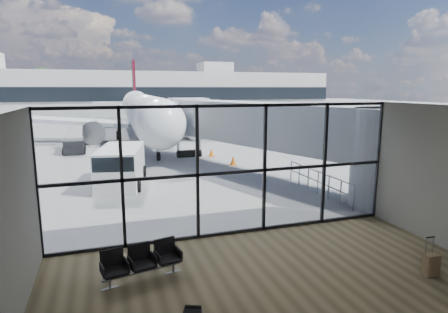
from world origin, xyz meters
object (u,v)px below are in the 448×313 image
airliner (143,112)px  belt_loader (74,144)px  seating_row (141,260)px  suitcase (431,265)px  service_van (121,166)px

airliner → belt_loader: size_ratio=8.21×
seating_row → belt_loader: (-2.98, 22.04, 0.12)m
suitcase → belt_loader: (-10.41, 24.36, 0.31)m
seating_row → belt_loader: bearing=86.1°
suitcase → belt_loader: 26.49m
seating_row → suitcase: size_ratio=1.95×
seating_row → service_van: size_ratio=0.43×
suitcase → service_van: service_van is taller
airliner → belt_loader: 9.86m
suitcase → service_van: (-7.43, 12.48, 0.70)m
belt_loader → airliner: bearing=49.0°
seating_row → suitcase: 7.79m
seating_row → suitcase: (7.43, -2.31, -0.19)m
seating_row → belt_loader: size_ratio=0.51×
service_van → belt_loader: size_ratio=1.18×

